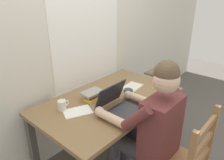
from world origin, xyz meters
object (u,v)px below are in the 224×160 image
object	(u,v)px
landscape_photo_print	(115,93)
book_stack_main	(93,95)
seated_person	(149,126)
computer_mouse	(141,99)
laptop	(119,105)
coffee_mug_white	(62,105)
coffee_mug_dark	(128,93)
desk	(110,107)

from	to	relation	value
landscape_photo_print	book_stack_main	bearing A→B (deg)	-177.26
seated_person	computer_mouse	xyz separation A→B (m)	(0.26, 0.25, 0.04)
laptop	coffee_mug_white	bearing A→B (deg)	131.14
laptop	coffee_mug_dark	world-z (taller)	laptop
computer_mouse	landscape_photo_print	world-z (taller)	computer_mouse
desk	computer_mouse	world-z (taller)	computer_mouse
seated_person	book_stack_main	xyz separation A→B (m)	(-0.02, 0.61, 0.07)
laptop	landscape_photo_print	xyz separation A→B (m)	(0.23, 0.24, -0.05)
desk	coffee_mug_white	xyz separation A→B (m)	(-0.42, 0.17, 0.13)
desk	book_stack_main	world-z (taller)	book_stack_main
coffee_mug_dark	coffee_mug_white	bearing A→B (deg)	153.08
seated_person	coffee_mug_dark	bearing A→B (deg)	59.13
computer_mouse	coffee_mug_white	size ratio (longest dim) A/B	0.90
seated_person	laptop	size ratio (longest dim) A/B	3.80
coffee_mug_dark	seated_person	bearing A→B (deg)	-120.87
seated_person	coffee_mug_white	bearing A→B (deg)	116.22
computer_mouse	coffee_mug_white	xyz separation A→B (m)	(-0.58, 0.41, 0.03)
landscape_photo_print	coffee_mug_white	bearing A→B (deg)	-174.00
desk	computer_mouse	size ratio (longest dim) A/B	13.88
desk	landscape_photo_print	size ratio (longest dim) A/B	10.68
laptop	computer_mouse	xyz separation A→B (m)	(0.27, -0.05, -0.04)
seated_person	book_stack_main	bearing A→B (deg)	91.50
book_stack_main	landscape_photo_print	size ratio (longest dim) A/B	1.58
seated_person	book_stack_main	world-z (taller)	seated_person
computer_mouse	book_stack_main	bearing A→B (deg)	127.36
laptop	landscape_photo_print	world-z (taller)	laptop
seated_person	computer_mouse	distance (m)	0.36
computer_mouse	seated_person	bearing A→B (deg)	-135.14
book_stack_main	computer_mouse	bearing A→B (deg)	-52.64
coffee_mug_white	book_stack_main	size ratio (longest dim) A/B	0.54
seated_person	coffee_mug_dark	distance (m)	0.45
coffee_mug_dark	computer_mouse	bearing A→B (deg)	-78.32
desk	computer_mouse	bearing A→B (deg)	-55.10
desk	seated_person	bearing A→B (deg)	-100.38
seated_person	computer_mouse	world-z (taller)	seated_person
coffee_mug_dark	landscape_photo_print	size ratio (longest dim) A/B	0.87
coffee_mug_white	coffee_mug_dark	world-z (taller)	coffee_mug_white
computer_mouse	book_stack_main	distance (m)	0.45
seated_person	landscape_photo_print	world-z (taller)	seated_person
coffee_mug_dark	book_stack_main	world-z (taller)	coffee_mug_dark
coffee_mug_white	landscape_photo_print	size ratio (longest dim) A/B	0.85
coffee_mug_white	coffee_mug_dark	bearing A→B (deg)	-26.92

